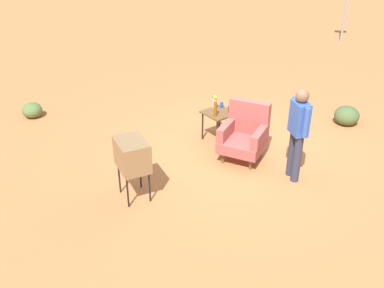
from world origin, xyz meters
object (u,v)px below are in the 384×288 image
Objects in this scene: soda_can_blue at (222,105)px; flower_vase at (215,101)px; person_standing at (298,129)px; bottle_tall_amber at (215,109)px; soda_can_red at (229,109)px; road_sign at (347,2)px; armchair at (245,133)px; side_table at (219,116)px; tv_on_stand at (132,155)px.

flower_vase reaches higher than soda_can_blue.
flower_vase is (-0.09, -0.11, 0.09)m from soda_can_blue.
person_standing is 6.19× the size of flower_vase.
soda_can_blue is 0.43m from bottle_tall_amber.
bottle_tall_amber is (0.22, -0.36, 0.09)m from soda_can_blue.
road_sign is at bearing 111.01° from soda_can_red.
soda_can_blue and soda_can_red have the same top height.
road_sign reaches higher than soda_can_blue.
flower_vase is (2.79, -8.25, -0.61)m from road_sign.
flower_vase is (-1.03, 0.14, 0.27)m from armchair.
soda_can_red is (3.13, -8.16, -0.70)m from road_sign.
bottle_tall_amber is (3.09, -8.50, -0.61)m from road_sign.
road_sign is (-4.85, 8.20, 0.44)m from person_standing.
bottle_tall_amber reaches higher than soda_can_red.
person_standing is at bearing -59.38° from road_sign.
armchair is 0.99m from soda_can_blue.
side_table is 0.26m from soda_can_red.
armchair is at bearing -7.70° from flower_vase.
tv_on_stand is at bearing -93.26° from armchair.
bottle_tall_amber is at bearing -170.49° from person_standing.
tv_on_stand is 8.44× the size of soda_can_red.
road_sign is at bearing 120.62° from person_standing.
person_standing is at bearing -1.85° from soda_can_blue.
soda_can_red reaches higher than side_table.
soda_can_blue is at bearing 51.52° from flower_vase.
road_sign is at bearing 108.68° from flower_vase.
road_sign reaches higher than flower_vase.
armchair is 0.74m from soda_can_red.
soda_can_red is 0.41× the size of bottle_tall_amber.
soda_can_blue is at bearing 125.32° from side_table.
armchair reaches higher than soda_can_red.
road_sign is (-3.01, 8.33, 0.85)m from side_table.
soda_can_red is at bearing 102.37° from tv_on_stand.
person_standing is 1.79m from bottle_tall_amber.
armchair is at bearing 8.79° from bottle_tall_amber.
flower_vase is at bearing -178.77° from person_standing.
road_sign reaches higher than tv_on_stand.
road_sign is at bearing 109.46° from soda_can_blue.
soda_can_blue is 1.00× the size of soda_can_red.
person_standing reaches higher than side_table.
soda_can_red is at bearing 161.64° from armchair.
person_standing reaches higher than flower_vase.
side_table is at bearing 106.08° from tv_on_stand.
soda_can_red is (-1.72, 0.04, -0.26)m from person_standing.
flower_vase reaches higher than side_table.
soda_can_blue is (-0.81, 2.54, -0.10)m from tv_on_stand.
person_standing is (1.17, 2.47, 0.16)m from tv_on_stand.
road_sign is (-3.68, 10.67, 0.60)m from tv_on_stand.
side_table is 5.08× the size of soda_can_red.
road_sign is at bearing 110.01° from bottle_tall_amber.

